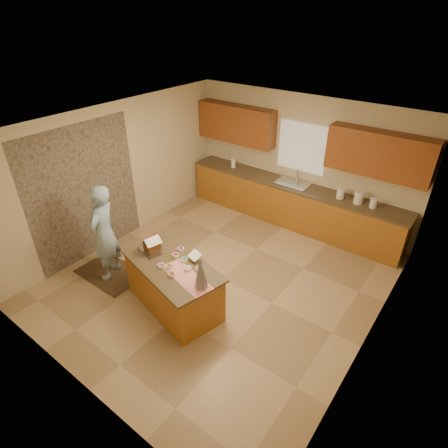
{
  "coord_description": "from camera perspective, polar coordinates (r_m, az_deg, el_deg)",
  "views": [
    {
      "loc": [
        3.09,
        -4.02,
        4.22
      ],
      "look_at": [
        -0.1,
        0.2,
        1.0
      ],
      "focal_mm": 29.52,
      "sensor_mm": 36.0,
      "label": 1
    }
  ],
  "objects": [
    {
      "name": "island_top",
      "position": [
        5.65,
        -8.11,
        -6.33
      ],
      "size": [
        1.83,
        1.24,
        0.04
      ],
      "primitive_type": "cube",
      "rotation": [
        0.0,
        0.0,
        -0.24
      ],
      "color": "brown",
      "rests_on": "island_base"
    },
    {
      "name": "wall_back",
      "position": [
        7.98,
        11.86,
        9.56
      ],
      "size": [
        5.5,
        5.5,
        0.0
      ],
      "primitive_type": "plane",
      "color": "beige",
      "rests_on": "floor"
    },
    {
      "name": "wall_right",
      "position": [
        4.98,
        23.28,
        -6.91
      ],
      "size": [
        5.5,
        5.5,
        0.0
      ],
      "primitive_type": "plane",
      "color": "beige",
      "rests_on": "floor"
    },
    {
      "name": "window_curtain",
      "position": [
        7.85,
        11.99,
        11.53
      ],
      "size": [
        1.05,
        0.03,
        1.0
      ],
      "primitive_type": "cube",
      "color": "white",
      "rests_on": "wall_back"
    },
    {
      "name": "island_base",
      "position": [
        5.91,
        -7.81,
        -9.48
      ],
      "size": [
        1.74,
        1.15,
        0.78
      ],
      "primitive_type": "cube",
      "rotation": [
        0.0,
        0.0,
        -0.24
      ],
      "color": "#A55722",
      "rests_on": "floor"
    },
    {
      "name": "faucet",
      "position": [
        7.99,
        11.24,
        7.39
      ],
      "size": [
        0.03,
        0.03,
        0.28
      ],
      "primitive_type": "cylinder",
      "color": "silver",
      "rests_on": "back_counter_top"
    },
    {
      "name": "back_counter_top",
      "position": [
        7.91,
        10.52,
        5.93
      ],
      "size": [
        4.85,
        0.63,
        0.04
      ],
      "primitive_type": "cube",
      "color": "brown",
      "rests_on": "back_counter_base"
    },
    {
      "name": "wall_left",
      "position": [
        7.46,
        -15.96,
        7.45
      ],
      "size": [
        5.5,
        5.5,
        0.0
      ],
      "primitive_type": "plane",
      "color": "beige",
      "rests_on": "floor"
    },
    {
      "name": "boy",
      "position": [
        6.49,
        -18.07,
        -1.37
      ],
      "size": [
        0.62,
        0.74,
        1.74
      ],
      "primitive_type": "imported",
      "rotation": [
        0.0,
        0.0,
        -1.19
      ],
      "color": "#8DADC8",
      "rests_on": "rug"
    },
    {
      "name": "canister_a",
      "position": [
        7.51,
        17.62,
        4.55
      ],
      "size": [
        0.15,
        0.15,
        0.21
      ],
      "primitive_type": "cylinder",
      "color": "white",
      "rests_on": "back_counter_top"
    },
    {
      "name": "floor",
      "position": [
        6.6,
        -0.36,
        -8.44
      ],
      "size": [
        5.5,
        5.5,
        0.0
      ],
      "primitive_type": "plane",
      "color": "tan",
      "rests_on": "ground"
    },
    {
      "name": "baking_tray",
      "position": [
        5.97,
        -11.01,
        -4.01
      ],
      "size": [
        0.47,
        0.39,
        0.02
      ],
      "primitive_type": "cube",
      "rotation": [
        0.0,
        0.0,
        -0.24
      ],
      "color": "silver",
      "rests_on": "island_top"
    },
    {
      "name": "rug",
      "position": [
        7.02,
        -17.16,
        -7.26
      ],
      "size": [
        1.18,
        0.77,
        0.01
      ],
      "primitive_type": "cube",
      "color": "black",
      "rests_on": "floor"
    },
    {
      "name": "tinsel_tree",
      "position": [
        5.04,
        -3.63,
        -7.56
      ],
      "size": [
        0.24,
        0.24,
        0.49
      ],
      "primitive_type": "cone",
      "rotation": [
        0.0,
        0.0,
        -0.24
      ],
      "color": "#A1A3AC",
      "rests_on": "island_top"
    },
    {
      "name": "paper_towel",
      "position": [
        8.57,
        1.47,
        9.46
      ],
      "size": [
        0.1,
        0.1,
        0.22
      ],
      "primitive_type": "cylinder",
      "color": "white",
      "rests_on": "back_counter_top"
    },
    {
      "name": "upper_cabinet_left",
      "position": [
        8.39,
        1.92,
        15.24
      ],
      "size": [
        1.85,
        0.35,
        0.8
      ],
      "primitive_type": "cube",
      "color": "brown",
      "rests_on": "wall_back"
    },
    {
      "name": "candy_bowls",
      "position": [
        5.6,
        -7.02,
        -6.08
      ],
      "size": [
        0.68,
        0.65,
        0.05
      ],
      "color": "white",
      "rests_on": "island_top"
    },
    {
      "name": "back_counter_base",
      "position": [
        8.11,
        10.21,
        2.99
      ],
      "size": [
        4.8,
        0.6,
        0.88
      ],
      "primitive_type": "cube",
      "color": "#A55722",
      "rests_on": "floor"
    },
    {
      "name": "cookbook",
      "position": [
        5.64,
        -4.55,
        -4.9
      ],
      "size": [
        0.23,
        0.19,
        0.08
      ],
      "primitive_type": "cube",
      "rotation": [
        -1.13,
        0.0,
        -0.24
      ],
      "color": "white",
      "rests_on": "island_top"
    },
    {
      "name": "canister_c",
      "position": [
        7.36,
        22.15,
        3.03
      ],
      "size": [
        0.13,
        0.13,
        0.19
      ],
      "primitive_type": "cylinder",
      "color": "white",
      "rests_on": "back_counter_top"
    },
    {
      "name": "wall_front",
      "position": [
        4.41,
        -23.25,
        -12.53
      ],
      "size": [
        5.5,
        5.5,
        0.0
      ],
      "primitive_type": "plane",
      "color": "beige",
      "rests_on": "floor"
    },
    {
      "name": "upper_cabinet_right",
      "position": [
        7.16,
        22.91,
        9.93
      ],
      "size": [
        1.85,
        0.35,
        0.8
      ],
      "primitive_type": "cube",
      "color": "brown",
      "rests_on": "wall_back"
    },
    {
      "name": "ceiling",
      "position": [
        5.3,
        -0.46,
        14.63
      ],
      "size": [
        5.5,
        5.5,
        0.0
      ],
      "primitive_type": "plane",
      "color": "silver",
      "rests_on": "floor"
    },
    {
      "name": "canister_b",
      "position": [
        7.41,
        20.14,
        3.88
      ],
      "size": [
        0.17,
        0.17,
        0.24
      ],
      "primitive_type": "cylinder",
      "color": "white",
      "rests_on": "back_counter_top"
    },
    {
      "name": "table_runner",
      "position": [
        5.37,
        -5.81,
        -8.21
      ],
      "size": [
        0.94,
        0.52,
        0.01
      ],
      "primitive_type": "cube",
      "rotation": [
        0.0,
        0.0,
        -0.24
      ],
      "color": "red",
      "rests_on": "island_top"
    },
    {
      "name": "sink",
      "position": [
        7.91,
        10.51,
        5.86
      ],
      "size": [
        0.7,
        0.45,
        0.12
      ],
      "primitive_type": "cube",
      "color": "silver",
      "rests_on": "back_counter_top"
    },
    {
      "name": "gingerbread_house",
      "position": [
        5.91,
        -11.11,
        -3.18
      ],
      "size": [
        0.29,
        0.3,
        0.25
      ],
      "color": "brown",
      "rests_on": "baking_tray"
    },
    {
      "name": "stone_accent",
      "position": [
        7.09,
        -20.73,
        4.41
      ],
      "size": [
        0.0,
        2.5,
        2.5
      ],
      "primitive_type": "plane",
      "rotation": [
        1.57,
        0.0,
        1.57
      ],
      "color": "gray",
      "rests_on": "wall_left"
    }
  ]
}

